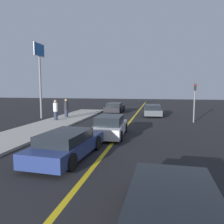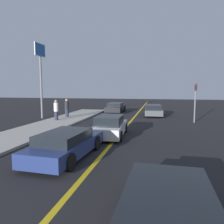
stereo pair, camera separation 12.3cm
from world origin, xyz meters
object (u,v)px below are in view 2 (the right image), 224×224
(car_parked_left_lot, at_px, (153,110))
(roadside_sign, at_px, (40,64))
(car_far_distant, at_px, (110,126))
(car_near_right_lane, at_px, (167,217))
(car_oncoming_far, at_px, (116,108))
(pedestrian_mid_group, at_px, (67,108))
(car_ahead_center, at_px, (66,144))
(pedestrian_near_curb, at_px, (56,110))
(traffic_light, at_px, (195,98))

(car_parked_left_lot, distance_m, roadside_sign, 12.63)
(car_far_distant, xyz_separation_m, car_parked_left_lot, (2.40, 10.90, -0.03))
(car_near_right_lane, distance_m, car_oncoming_far, 23.15)
(car_near_right_lane, bearing_deg, pedestrian_mid_group, 120.92)
(car_ahead_center, bearing_deg, car_parked_left_lot, 81.25)
(car_near_right_lane, distance_m, car_far_distant, 9.71)
(car_parked_left_lot, bearing_deg, car_near_right_lane, -91.04)
(car_oncoming_far, bearing_deg, car_ahead_center, -86.48)
(car_parked_left_lot, relative_size, car_oncoming_far, 0.95)
(car_far_distant, xyz_separation_m, pedestrian_near_curb, (-6.08, 4.84, 0.42))
(car_near_right_lane, bearing_deg, car_ahead_center, 133.10)
(car_near_right_lane, xyz_separation_m, car_parked_left_lot, (-0.78, 20.07, 0.01))
(car_near_right_lane, relative_size, car_far_distant, 1.14)
(car_far_distant, relative_size, car_parked_left_lot, 0.93)
(car_oncoming_far, xyz_separation_m, roadside_sign, (-6.18, -6.79, 4.78))
(pedestrian_mid_group, relative_size, traffic_light, 0.53)
(pedestrian_mid_group, relative_size, roadside_sign, 0.25)
(car_near_right_lane, relative_size, roadside_sign, 0.66)
(car_far_distant, distance_m, traffic_light, 9.21)
(traffic_light, bearing_deg, car_far_distant, -131.71)
(car_parked_left_lot, height_order, roadside_sign, roadside_sign)
(traffic_light, height_order, roadside_sign, roadside_sign)
(roadside_sign, bearing_deg, car_far_distant, -37.69)
(car_oncoming_far, bearing_deg, car_far_distant, -81.07)
(car_far_distant, bearing_deg, traffic_light, 46.26)
(car_ahead_center, relative_size, pedestrian_near_curb, 2.62)
(car_ahead_center, xyz_separation_m, car_oncoming_far, (-1.34, 17.88, 0.01))
(car_near_right_lane, relative_size, pedestrian_near_curb, 2.65)
(pedestrian_mid_group, bearing_deg, pedestrian_near_curb, -90.67)
(car_ahead_center, bearing_deg, car_oncoming_far, 97.70)
(pedestrian_near_curb, relative_size, traffic_light, 0.54)
(car_ahead_center, distance_m, car_oncoming_far, 17.93)
(car_far_distant, relative_size, car_oncoming_far, 0.89)
(car_oncoming_far, height_order, roadside_sign, roadside_sign)
(pedestrian_near_curb, height_order, traffic_light, traffic_light)
(car_ahead_center, bearing_deg, car_near_right_lane, -44.87)
(car_far_distant, height_order, car_parked_left_lot, car_far_distant)
(car_oncoming_far, bearing_deg, traffic_light, -38.90)
(car_parked_left_lot, relative_size, traffic_light, 1.34)
(pedestrian_mid_group, distance_m, traffic_light, 12.15)
(car_ahead_center, relative_size, car_far_distant, 1.12)
(car_parked_left_lot, relative_size, pedestrian_near_curb, 2.50)
(pedestrian_near_curb, bearing_deg, roadside_sign, 144.54)
(car_far_distant, bearing_deg, roadside_sign, 140.28)
(car_far_distant, xyz_separation_m, traffic_light, (6.05, 6.78, 1.49))
(car_parked_left_lot, bearing_deg, pedestrian_near_curb, -147.70)
(car_oncoming_far, bearing_deg, roadside_sign, -133.05)
(car_near_right_lane, height_order, pedestrian_mid_group, pedestrian_mid_group)
(car_ahead_center, xyz_separation_m, car_parked_left_lot, (3.34, 15.46, 0.01))
(car_near_right_lane, bearing_deg, car_parked_left_lot, 93.61)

